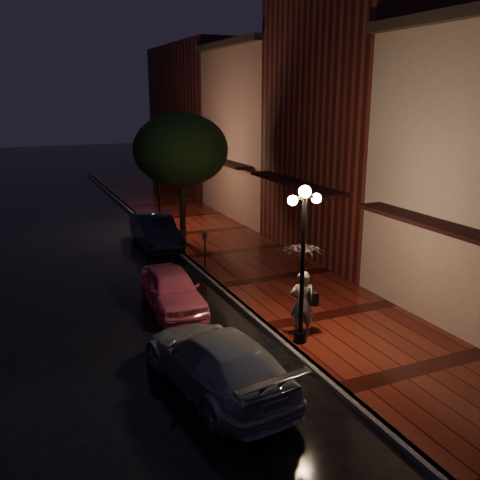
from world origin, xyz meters
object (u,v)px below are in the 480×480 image
streetlamp_far (158,180)px  parking_meter (205,247)px  pink_car (172,289)px  navy_car (155,231)px  street_tree (181,152)px  woman_with_umbrella (303,276)px  streetlamp_near (303,256)px  silver_car (217,361)px

streetlamp_far → parking_meter: (-0.20, -7.09, -1.56)m
pink_car → navy_car: (1.46, 7.32, 0.06)m
street_tree → woman_with_umbrella: street_tree is taller
street_tree → parking_meter: bearing=-96.4°
pink_car → woman_with_umbrella: bearing=-51.6°
parking_meter → navy_car: bearing=93.6°
streetlamp_far → navy_car: bearing=-109.5°
streetlamp_far → woman_with_umbrella: streetlamp_far is taller
streetlamp_far → parking_meter: bearing=-91.6°
streetlamp_far → street_tree: (0.26, -3.01, 1.64)m
streetlamp_far → street_tree: bearing=-85.1°
streetlamp_far → navy_car: size_ratio=0.98×
streetlamp_near → street_tree: street_tree is taller
navy_car → woman_with_umbrella: size_ratio=1.67×
streetlamp_near → silver_car: 3.61m
street_tree → navy_car: street_tree is taller
streetlamp_near → street_tree: bearing=88.7°
woman_with_umbrella → navy_car: bearing=-62.3°
pink_car → streetlamp_far: bearing=78.8°
parking_meter → woman_with_umbrella: bearing=-92.1°
parking_meter → streetlamp_far: bearing=82.3°
parking_meter → streetlamp_near: bearing=-94.4°
streetlamp_far → parking_meter: streetlamp_far is taller
streetlamp_far → street_tree: street_tree is taller
woman_with_umbrella → parking_meter: bearing=-64.6°
silver_car → street_tree: bearing=-111.9°
pink_car → woman_with_umbrella: (2.66, -3.64, 1.23)m
navy_car → woman_with_umbrella: bearing=-81.9°
street_tree → pink_car: 8.29m
pink_car → silver_car: 5.13m
silver_car → woman_with_umbrella: (3.12, 1.47, 1.18)m
streetlamp_near → navy_car: 11.52m
navy_car → street_tree: bearing=-13.5°
street_tree → parking_meter: street_tree is taller
streetlamp_near → parking_meter: streetlamp_near is taller
streetlamp_far → pink_car: bearing=-103.5°
pink_car → silver_car: (-0.47, -5.11, 0.05)m
streetlamp_near → woman_with_umbrella: (0.25, 0.36, -0.70)m
street_tree → navy_car: bearing=164.6°
pink_car → navy_car: bearing=81.0°
street_tree → navy_car: size_ratio=1.31×
pink_car → parking_meter: size_ratio=2.65×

